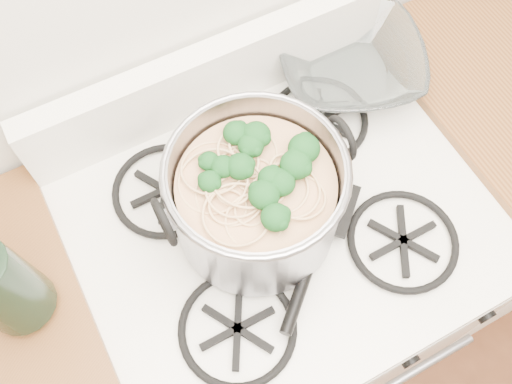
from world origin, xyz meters
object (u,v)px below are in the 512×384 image
object	(u,v)px
gas_range	(275,292)
stock_pot	(256,198)
glass_bowl	(349,68)
spatula	(330,203)

from	to	relation	value
gas_range	stock_pot	size ratio (longest dim) A/B	2.80
gas_range	glass_bowl	distance (m)	0.62
spatula	glass_bowl	world-z (taller)	glass_bowl
gas_range	spatula	bearing A→B (deg)	-17.89
gas_range	spatula	world-z (taller)	spatula
stock_pot	glass_bowl	bearing A→B (deg)	32.20
gas_range	glass_bowl	world-z (taller)	glass_bowl
spatula	glass_bowl	bearing A→B (deg)	99.97
gas_range	spatula	xyz separation A→B (m)	(0.08, -0.03, 0.50)
gas_range	stock_pot	world-z (taller)	stock_pot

